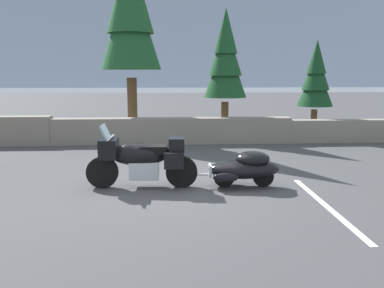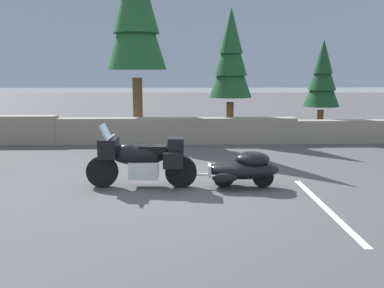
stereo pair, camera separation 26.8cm
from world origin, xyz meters
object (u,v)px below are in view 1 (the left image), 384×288
pine_tree_tall (130,3)px  pine_tree_far_right (316,77)px  touring_motorcycle (141,158)px  car_shaped_trailer (244,168)px  pine_tree_secondary (226,58)px

pine_tree_tall → pine_tree_far_right: 7.13m
touring_motorcycle → pine_tree_tall: (-0.75, 6.68, 4.12)m
car_shaped_trailer → pine_tree_tall: bearing=113.2°
car_shaped_trailer → pine_tree_tall: 8.52m
pine_tree_tall → pine_tree_far_right: bearing=-1.3°
pine_tree_tall → pine_tree_far_right: size_ratio=2.14×
touring_motorcycle → pine_tree_tall: bearing=96.4°
car_shaped_trailer → pine_tree_secondary: 6.87m
pine_tree_secondary → pine_tree_far_right: pine_tree_secondary is taller
pine_tree_tall → car_shaped_trailer: bearing=-66.8°
pine_tree_tall → pine_tree_far_right: (6.66, -0.16, -2.53)m
car_shaped_trailer → touring_motorcycle: bearing=178.3°
touring_motorcycle → pine_tree_far_right: 8.94m
touring_motorcycle → pine_tree_far_right: bearing=47.8°
car_shaped_trailer → pine_tree_tall: size_ratio=0.29×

